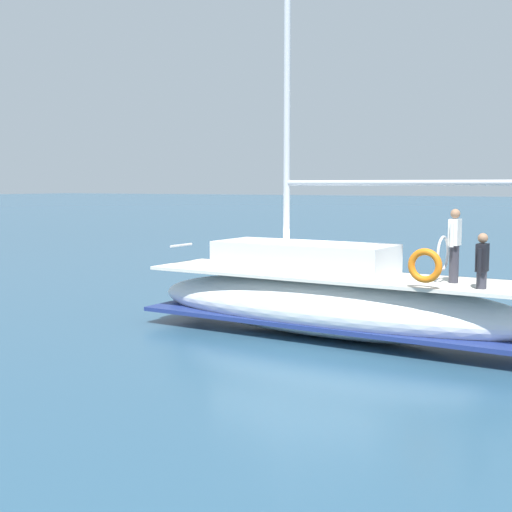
% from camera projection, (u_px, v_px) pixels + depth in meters
% --- Properties ---
extents(ground_plane, '(400.00, 400.00, 0.00)m').
position_uv_depth(ground_plane, '(317.00, 325.00, 17.83)').
color(ground_plane, '#284C66').
extents(main_sailboat, '(2.95, 9.72, 12.47)m').
position_uv_depth(main_sailboat, '(328.00, 298.00, 16.46)').
color(main_sailboat, white).
rests_on(main_sailboat, ground).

